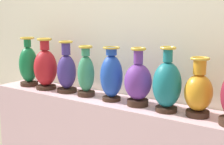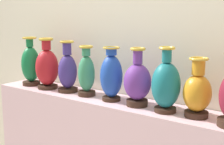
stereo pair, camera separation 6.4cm
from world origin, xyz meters
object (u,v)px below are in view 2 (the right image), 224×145
(vase_emerald, at_px, (31,64))
(vase_indigo, at_px, (68,71))
(vase_amber, at_px, (197,92))
(vase_teal, at_px, (166,85))
(vase_jade, at_px, (86,74))
(vase_violet, at_px, (137,82))
(vase_crimson, at_px, (47,67))
(vase_sapphire, at_px, (111,76))

(vase_emerald, height_order, vase_indigo, vase_emerald)
(vase_indigo, bearing_deg, vase_amber, -0.26)
(vase_emerald, bearing_deg, vase_teal, -0.52)
(vase_jade, distance_m, vase_violet, 0.44)
(vase_jade, xyz_separation_m, vase_teal, (0.65, -0.02, 0.01))
(vase_indigo, height_order, vase_amber, vase_indigo)
(vase_indigo, distance_m, vase_jade, 0.20)
(vase_crimson, relative_size, vase_sapphire, 1.09)
(vase_emerald, height_order, vase_teal, vase_emerald)
(vase_indigo, xyz_separation_m, vase_teal, (0.85, -0.02, 0.01))
(vase_teal, distance_m, vase_amber, 0.19)
(vase_indigo, distance_m, vase_teal, 0.85)
(vase_crimson, height_order, vase_jade, vase_crimson)
(vase_crimson, bearing_deg, vase_jade, 1.44)
(vase_jade, height_order, vase_teal, vase_teal)
(vase_teal, bearing_deg, vase_crimson, 179.72)
(vase_indigo, relative_size, vase_sapphire, 1.05)
(vase_jade, bearing_deg, vase_crimson, -178.56)
(vase_crimson, distance_m, vase_teal, 1.06)
(vase_violet, bearing_deg, vase_jade, 179.57)
(vase_indigo, distance_m, vase_amber, 1.04)
(vase_crimson, xyz_separation_m, vase_jade, (0.41, 0.01, -0.01))
(vase_sapphire, bearing_deg, vase_violet, -0.78)
(vase_sapphire, bearing_deg, vase_jade, 179.89)
(vase_sapphire, bearing_deg, vase_indigo, 178.87)
(vase_jade, xyz_separation_m, vase_sapphire, (0.23, -0.00, 0.01))
(vase_indigo, height_order, vase_teal, vase_teal)
(vase_jade, relative_size, vase_amber, 1.06)
(vase_jade, bearing_deg, vase_emerald, -179.64)
(vase_jade, relative_size, vase_teal, 0.92)
(vase_teal, relative_size, vase_amber, 1.15)
(vase_emerald, xyz_separation_m, vase_teal, (1.27, -0.01, -0.01))
(vase_crimson, xyz_separation_m, vase_indigo, (0.21, 0.02, -0.01))
(vase_crimson, height_order, vase_teal, vase_crimson)
(vase_crimson, height_order, vase_indigo, vase_crimson)
(vase_crimson, distance_m, vase_amber, 1.25)
(vase_indigo, bearing_deg, vase_teal, -1.57)
(vase_teal, bearing_deg, vase_violet, 176.75)
(vase_jade, distance_m, vase_amber, 0.84)
(vase_indigo, relative_size, vase_jade, 1.07)
(vase_crimson, relative_size, vase_violet, 1.06)
(vase_indigo, height_order, vase_sapphire, vase_indigo)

